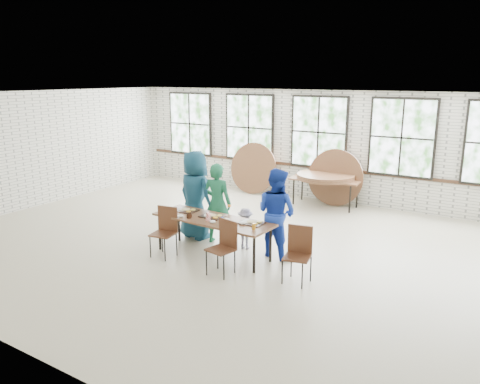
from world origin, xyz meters
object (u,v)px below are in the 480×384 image
(dining_table, at_px, (213,221))
(chair_near_left, at_px, (165,227))
(chair_near_right, at_px, (224,242))
(storage_table, at_px, (325,181))

(dining_table, distance_m, chair_near_left, 0.92)
(chair_near_left, height_order, chair_near_right, same)
(dining_table, height_order, chair_near_right, chair_near_right)
(chair_near_left, bearing_deg, storage_table, 66.04)
(storage_table, bearing_deg, chair_near_right, -93.35)
(chair_near_left, height_order, storage_table, chair_near_left)
(dining_table, distance_m, chair_near_right, 0.86)
(dining_table, height_order, chair_near_left, chair_near_left)
(dining_table, bearing_deg, chair_near_right, -38.62)
(chair_near_right, bearing_deg, chair_near_left, -173.21)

